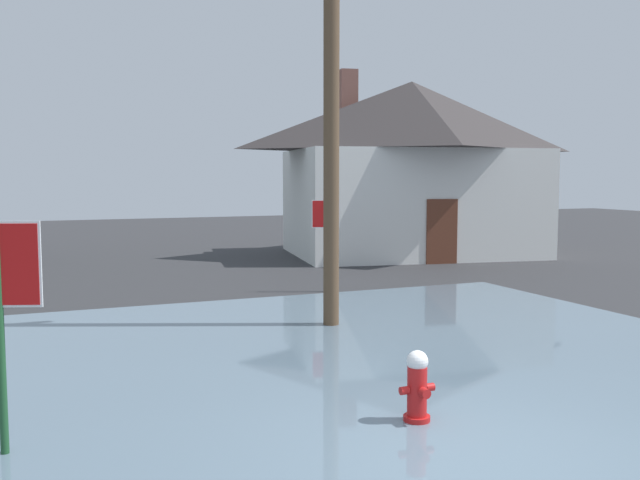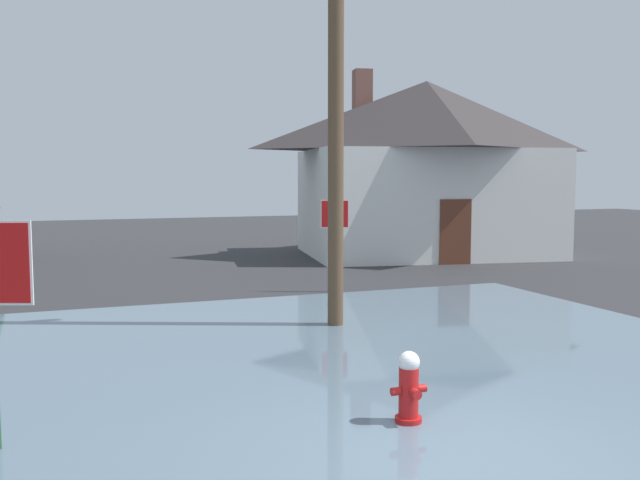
% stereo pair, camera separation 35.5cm
% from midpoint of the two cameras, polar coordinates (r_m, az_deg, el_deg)
% --- Properties ---
extents(ground_plane, '(80.00, 80.00, 0.10)m').
position_cam_midpoint_polar(ground_plane, '(7.17, 12.35, -17.55)').
color(ground_plane, '#2D2D30').
extents(flood_puddle, '(12.99, 13.71, 0.04)m').
position_cam_midpoint_polar(flood_puddle, '(9.15, 5.81, -11.90)').
color(flood_puddle, slate).
rests_on(flood_puddle, ground).
extents(fire_hydrant, '(0.41, 0.35, 0.82)m').
position_cam_midpoint_polar(fire_hydrant, '(7.87, 8.53, -11.88)').
color(fire_hydrant, red).
rests_on(fire_hydrant, ground).
extents(utility_pole, '(1.60, 0.28, 8.52)m').
position_cam_midpoint_polar(utility_pole, '(12.60, 2.13, 13.10)').
color(utility_pole, brown).
rests_on(utility_pole, ground).
extents(stop_sign_far, '(0.62, 0.24, 2.15)m').
position_cam_midpoint_polar(stop_sign_far, '(16.34, 1.83, 1.04)').
color(stop_sign_far, '#1E4C28').
rests_on(stop_sign_far, ground).
extents(house, '(9.50, 7.37, 6.37)m').
position_cam_midpoint_polar(house, '(24.44, 8.96, 6.01)').
color(house, silver).
rests_on(house, ground).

